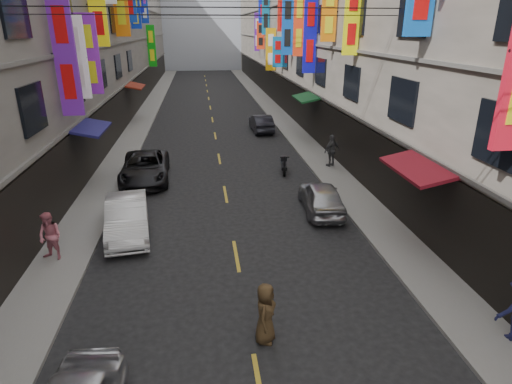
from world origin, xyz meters
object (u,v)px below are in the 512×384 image
object	(u,v)px
scooter_far_right	(284,165)
car_right_far	(261,123)
car_left_far	(145,167)
car_right_mid	(321,197)
car_left_mid	(127,217)
pedestrian_lfar	(50,236)
pedestrian_crossing	(265,313)
pedestrian_rfar	(332,150)

from	to	relation	value
scooter_far_right	car_right_far	world-z (taller)	car_right_far
car_left_far	car_right_far	xyz separation A→B (m)	(7.59, 10.41, -0.06)
car_right_far	car_right_mid	bearing A→B (deg)	89.43
car_left_far	car_right_mid	size ratio (longest dim) A/B	1.31
car_left_mid	pedestrian_lfar	world-z (taller)	pedestrian_lfar
scooter_far_right	pedestrian_crossing	bearing A→B (deg)	85.16
car_left_far	pedestrian_rfar	bearing A→B (deg)	2.16
car_right_mid	car_left_far	bearing A→B (deg)	-28.42
scooter_far_right	car_right_far	xyz separation A→B (m)	(0.18, 10.06, 0.21)
car_right_mid	pedestrian_rfar	bearing A→B (deg)	-106.47
car_right_far	pedestrian_crossing	bearing A→B (deg)	80.06
car_left_far	car_right_far	size ratio (longest dim) A/B	1.29
car_left_mid	pedestrian_lfar	bearing A→B (deg)	-147.78
pedestrian_rfar	car_right_far	bearing A→B (deg)	-102.19
pedestrian_rfar	car_left_far	bearing A→B (deg)	-23.05
car_right_far	pedestrian_rfar	size ratio (longest dim) A/B	2.19
car_right_mid	pedestrian_rfar	xyz separation A→B (m)	(2.23, 5.92, 0.36)
scooter_far_right	pedestrian_crossing	xyz separation A→B (m)	(-3.05, -13.33, 0.38)
car_right_mid	pedestrian_crossing	world-z (taller)	pedestrian_crossing
car_right_far	pedestrian_rfar	bearing A→B (deg)	103.28
car_left_mid	pedestrian_lfar	distance (m)	2.90
scooter_far_right	pedestrian_rfar	world-z (taller)	pedestrian_rfar
scooter_far_right	car_left_far	bearing A→B (deg)	10.78
car_left_mid	car_right_far	bearing A→B (deg)	57.97
pedestrian_lfar	pedestrian_crossing	size ratio (longest dim) A/B	1.03
scooter_far_right	pedestrian_rfar	xyz separation A→B (m)	(2.82, 0.45, 0.59)
pedestrian_lfar	pedestrian_crossing	xyz separation A→B (m)	(6.57, -4.82, -0.14)
car_left_mid	car_left_far	distance (m)	6.30
car_left_mid	car_right_far	size ratio (longest dim) A/B	1.09
scooter_far_right	car_right_mid	xyz separation A→B (m)	(0.59, -5.47, 0.22)
car_right_mid	pedestrian_crossing	distance (m)	8.67
pedestrian_lfar	car_left_mid	bearing A→B (deg)	63.01
car_right_mid	car_right_far	world-z (taller)	car_right_mid
car_left_mid	car_right_mid	size ratio (longest dim) A/B	1.11
car_right_far	car_left_mid	bearing A→B (deg)	63.52
car_right_mid	pedestrian_crossing	bearing A→B (deg)	69.33
car_right_mid	pedestrian_rfar	size ratio (longest dim) A/B	2.15
car_right_far	pedestrian_rfar	world-z (taller)	pedestrian_rfar
car_right_mid	pedestrian_lfar	bearing A→B (deg)	20.74
car_left_mid	pedestrian_rfar	xyz separation A→B (m)	(10.22, 7.11, 0.31)
pedestrian_lfar	pedestrian_crossing	distance (m)	8.15
pedestrian_rfar	scooter_far_right	bearing A→B (deg)	-18.45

